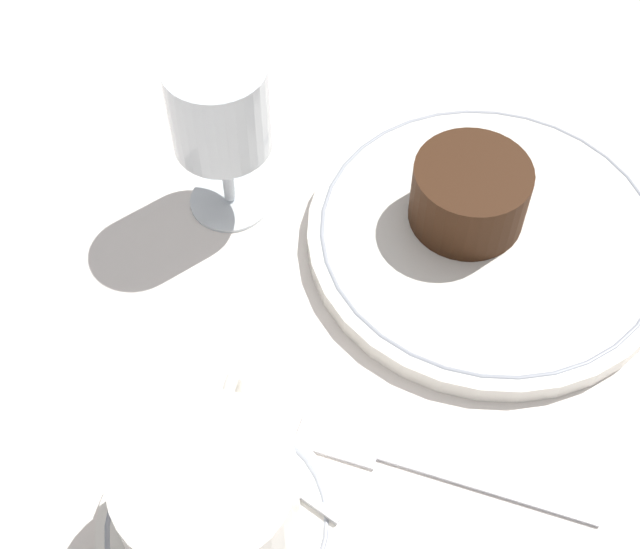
{
  "coord_description": "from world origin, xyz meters",
  "views": [
    {
      "loc": [
        -0.4,
        0.0,
        0.49
      ],
      "look_at": [
        -0.08,
        0.05,
        0.04
      ],
      "focal_mm": 50.0,
      "sensor_mm": 36.0,
      "label": 1
    }
  ],
  "objects_px": {
    "dinner_plate": "(491,236)",
    "coffee_cup": "(212,499)",
    "fork": "(413,462)",
    "dessert_cake": "(472,195)",
    "wine_glass": "(222,118)"
  },
  "relations": [
    {
      "from": "coffee_cup",
      "to": "wine_glass",
      "type": "bearing_deg",
      "value": 10.36
    },
    {
      "from": "dessert_cake",
      "to": "wine_glass",
      "type": "bearing_deg",
      "value": 90.58
    },
    {
      "from": "coffee_cup",
      "to": "dessert_cake",
      "type": "height_order",
      "value": "coffee_cup"
    },
    {
      "from": "fork",
      "to": "dessert_cake",
      "type": "height_order",
      "value": "dessert_cake"
    },
    {
      "from": "fork",
      "to": "dinner_plate",
      "type": "bearing_deg",
      "value": -12.35
    },
    {
      "from": "coffee_cup",
      "to": "fork",
      "type": "height_order",
      "value": "coffee_cup"
    },
    {
      "from": "coffee_cup",
      "to": "fork",
      "type": "relative_size",
      "value": 0.67
    },
    {
      "from": "dinner_plate",
      "to": "coffee_cup",
      "type": "bearing_deg",
      "value": 148.26
    },
    {
      "from": "wine_glass",
      "to": "fork",
      "type": "distance_m",
      "value": 0.25
    },
    {
      "from": "wine_glass",
      "to": "fork",
      "type": "xyz_separation_m",
      "value": [
        -0.18,
        -0.15,
        -0.08
      ]
    },
    {
      "from": "dinner_plate",
      "to": "dessert_cake",
      "type": "relative_size",
      "value": 3.17
    },
    {
      "from": "dinner_plate",
      "to": "wine_glass",
      "type": "bearing_deg",
      "value": 87.67
    },
    {
      "from": "dinner_plate",
      "to": "dessert_cake",
      "type": "xyz_separation_m",
      "value": [
        0.01,
        0.02,
        0.03
      ]
    },
    {
      "from": "fork",
      "to": "dessert_cake",
      "type": "relative_size",
      "value": 2.28
    },
    {
      "from": "coffee_cup",
      "to": "dessert_cake",
      "type": "relative_size",
      "value": 1.54
    }
  ]
}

